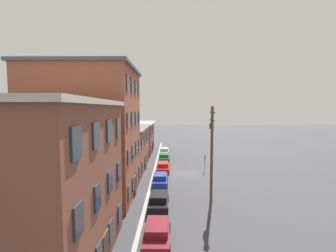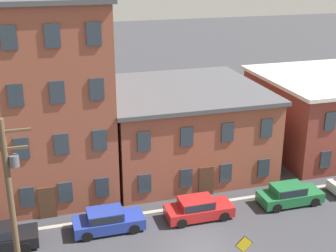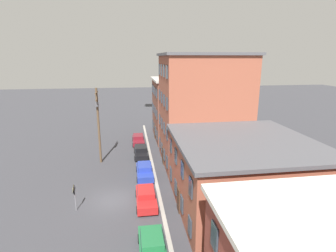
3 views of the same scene
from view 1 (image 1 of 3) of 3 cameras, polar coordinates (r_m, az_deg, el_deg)
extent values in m
plane|color=#38383D|center=(33.74, 4.19, -11.96)|extent=(200.00, 200.00, 0.00)
cube|color=#9E998E|center=(33.74, -3.62, -11.82)|extent=(56.00, 0.36, 0.16)
cube|color=brown|center=(15.92, -32.32, -13.25)|extent=(9.85, 9.03, 9.76)
cube|color=#B7B2A8|center=(15.23, -33.11, 5.14)|extent=(10.35, 9.53, 0.30)
cube|color=#2D3842|center=(10.83, -21.76, -21.33)|extent=(0.90, 0.10, 1.40)
cube|color=#2D3842|center=(9.88, -22.31, -4.05)|extent=(0.90, 0.10, 1.40)
cube|color=#2D3842|center=(12.95, -17.46, -16.82)|extent=(0.90, 0.10, 1.40)
cube|color=#2D3842|center=(12.17, -17.81, -2.38)|extent=(0.90, 0.10, 1.40)
cube|color=#2D3842|center=(16.47, -14.27, -24.39)|extent=(0.90, 0.10, 1.40)
cube|color=#2D3842|center=(15.18, -14.51, -13.55)|extent=(0.90, 0.10, 1.40)
cube|color=#2D3842|center=(14.51, -14.76, -1.24)|extent=(0.90, 0.10, 1.40)
cube|color=#2D3842|center=(18.60, -12.20, -20.81)|extent=(0.90, 0.10, 1.40)
cube|color=#2D3842|center=(17.46, -12.38, -11.11)|extent=(0.90, 0.10, 1.40)
cube|color=#2D3842|center=(16.89, -12.56, -0.41)|extent=(0.90, 0.10, 1.40)
cube|color=#472D1E|center=(15.72, -15.52, -28.17)|extent=(1.10, 0.10, 2.20)
cube|color=brown|center=(25.69, -19.66, -1.94)|extent=(9.61, 9.95, 13.57)
cube|color=#4C4C51|center=(25.88, -20.08, 13.50)|extent=(10.11, 10.45, 0.30)
cube|color=#2D3842|center=(22.15, -9.85, -16.33)|extent=(0.90, 0.10, 1.40)
cube|color=#2D3842|center=(21.18, -9.98, -7.72)|extent=(0.90, 0.10, 1.40)
cube|color=#2D3842|center=(20.74, -10.10, 1.48)|extent=(0.90, 0.10, 1.40)
cube|color=#2D3842|center=(20.84, -10.23, 10.83)|extent=(0.90, 0.10, 1.40)
cube|color=#2D3842|center=(24.37, -8.81, -14.35)|extent=(0.90, 0.10, 1.40)
cube|color=#2D3842|center=(23.50, -8.91, -6.50)|extent=(0.90, 0.10, 1.40)
cube|color=#2D3842|center=(23.10, -9.01, 1.79)|extent=(0.90, 0.10, 1.40)
cube|color=#2D3842|center=(23.19, -9.11, 10.19)|extent=(0.90, 0.10, 1.40)
cube|color=#2D3842|center=(26.63, -7.95, -12.70)|extent=(0.90, 0.10, 1.40)
cube|color=#2D3842|center=(25.83, -8.03, -5.49)|extent=(0.90, 0.10, 1.40)
cube|color=#2D3842|center=(25.47, -8.11, 2.05)|extent=(0.90, 0.10, 1.40)
cube|color=#2D3842|center=(25.55, -8.20, 9.67)|extent=(0.90, 0.10, 1.40)
cube|color=#2D3842|center=(28.91, -7.24, -11.31)|extent=(0.90, 0.10, 1.40)
cube|color=#2D3842|center=(28.18, -7.30, -4.65)|extent=(0.90, 0.10, 1.40)
cube|color=#2D3842|center=(27.84, -7.37, 2.26)|extent=(0.90, 0.10, 1.40)
cube|color=#2D3842|center=(27.92, -7.44, 9.23)|extent=(0.90, 0.10, 1.40)
cube|color=#472D1E|center=(25.69, -8.34, -14.76)|extent=(1.10, 0.10, 2.20)
cube|color=brown|center=(36.82, -14.58, -5.73)|extent=(11.98, 11.32, 6.21)
cube|color=#4C4C51|center=(36.39, -14.68, -0.68)|extent=(12.48, 11.82, 0.30)
cube|color=#2D3842|center=(31.74, -6.51, -10.13)|extent=(0.90, 0.10, 1.40)
cube|color=#2D3842|center=(31.11, -6.56, -4.58)|extent=(0.90, 0.10, 1.40)
cube|color=#2D3842|center=(34.63, -5.90, -8.89)|extent=(0.90, 0.10, 1.40)
cube|color=#2D3842|center=(34.05, -5.94, -3.79)|extent=(0.90, 0.10, 1.40)
cube|color=#2D3842|center=(37.53, -5.38, -7.83)|extent=(0.90, 0.10, 1.40)
cube|color=#2D3842|center=(37.00, -5.42, -3.13)|extent=(0.90, 0.10, 1.40)
cube|color=#2D3842|center=(40.45, -4.94, -6.93)|extent=(0.90, 0.10, 1.40)
cube|color=#2D3842|center=(39.95, -4.97, -2.56)|extent=(0.90, 0.10, 1.40)
cube|color=#472D1E|center=(36.18, -5.62, -9.04)|extent=(1.10, 0.10, 2.20)
cube|color=brown|center=(49.70, -10.46, -3.03)|extent=(10.98, 11.14, 6.23)
cube|color=silver|center=(49.38, -10.51, 0.73)|extent=(11.48, 11.64, 0.30)
cube|color=#2D3842|center=(45.57, -4.32, -5.63)|extent=(0.90, 0.10, 1.40)
cube|color=#2D3842|center=(45.13, -4.34, -1.73)|extent=(0.90, 0.10, 1.40)
cube|color=#2D3842|center=(49.17, -3.95, -4.88)|extent=(0.90, 0.10, 1.40)
cube|color=#2D3842|center=(48.76, -3.97, -1.26)|extent=(0.90, 0.10, 1.40)
cube|color=#2D3842|center=(52.77, -3.64, -4.24)|extent=(0.90, 0.10, 1.40)
cube|color=#2D3842|center=(52.39, -3.66, -0.87)|extent=(0.90, 0.10, 1.40)
cube|color=#472D1E|center=(49.24, -3.95, -5.41)|extent=(1.10, 0.10, 2.20)
cube|color=maroon|center=(17.87, -2.81, -25.80)|extent=(4.40, 1.80, 0.70)
cube|color=maroon|center=(17.39, -2.86, -24.35)|extent=(2.20, 1.51, 0.55)
cube|color=#1E232D|center=(17.39, -2.86, -24.35)|extent=(2.02, 1.58, 0.48)
cylinder|color=black|center=(19.29, -5.30, -24.05)|extent=(0.66, 0.22, 0.66)
cylinder|color=black|center=(19.21, 0.24, -24.17)|extent=(0.66, 0.22, 0.66)
cylinder|color=black|center=(16.82, -6.44, -28.75)|extent=(0.66, 0.22, 0.66)
cylinder|color=black|center=(16.72, 0.18, -28.94)|extent=(0.66, 0.22, 0.66)
cube|color=black|center=(22.92, -2.41, -18.67)|extent=(4.40, 1.80, 0.70)
cube|color=black|center=(22.50, -2.44, -17.41)|extent=(2.20, 1.51, 0.55)
cube|color=#1E232D|center=(22.50, -2.44, -17.41)|extent=(2.02, 1.58, 0.48)
cylinder|color=black|center=(24.39, -4.32, -17.72)|extent=(0.66, 0.22, 0.66)
cylinder|color=black|center=(24.31, -0.12, -17.78)|extent=(0.66, 0.22, 0.66)
cylinder|color=black|center=(21.74, -5.01, -20.60)|extent=(0.66, 0.22, 0.66)
cylinder|color=black|center=(21.66, -0.22, -20.69)|extent=(0.66, 0.22, 0.66)
cube|color=#233899|center=(28.98, -2.03, -13.64)|extent=(4.40, 1.80, 0.70)
cube|color=#233899|center=(28.60, -2.05, -12.58)|extent=(2.20, 1.51, 0.55)
cube|color=#1E232D|center=(28.60, -2.05, -12.58)|extent=(2.02, 1.58, 0.48)
cylinder|color=black|center=(30.46, -3.54, -13.13)|extent=(0.66, 0.22, 0.66)
cylinder|color=black|center=(30.39, -0.26, -13.16)|extent=(0.66, 0.22, 0.66)
cylinder|color=black|center=(27.72, -3.98, -14.94)|extent=(0.66, 0.22, 0.66)
cylinder|color=black|center=(27.64, -0.34, -14.99)|extent=(0.66, 0.22, 0.66)
cube|color=#B21E1E|center=(34.65, -1.24, -10.60)|extent=(4.40, 1.80, 0.70)
cube|color=#B21E1E|center=(34.30, -1.26, -9.68)|extent=(2.20, 1.51, 0.55)
cube|color=#1E232D|center=(34.30, -1.26, -9.68)|extent=(2.02, 1.58, 0.48)
cylinder|color=black|center=(36.13, -2.54, -10.30)|extent=(0.66, 0.22, 0.66)
cylinder|color=black|center=(36.09, 0.20, -10.31)|extent=(0.66, 0.22, 0.66)
cylinder|color=black|center=(33.34, -2.81, -11.57)|extent=(0.66, 0.22, 0.66)
cylinder|color=black|center=(33.29, 0.17, -11.59)|extent=(0.66, 0.22, 0.66)
cube|color=#1E6638|center=(41.16, -0.96, -8.17)|extent=(4.40, 1.80, 0.70)
cube|color=#1E6638|center=(40.83, -0.97, -7.38)|extent=(2.20, 1.51, 0.55)
cube|color=#1E232D|center=(40.83, -0.97, -7.38)|extent=(2.02, 1.58, 0.48)
cylinder|color=black|center=(42.65, -2.06, -8.00)|extent=(0.66, 0.22, 0.66)
cylinder|color=black|center=(42.61, 0.25, -8.01)|extent=(0.66, 0.22, 0.66)
cylinder|color=black|center=(39.82, -2.25, -8.90)|extent=(0.66, 0.22, 0.66)
cylinder|color=black|center=(39.78, 0.22, -8.91)|extent=(0.66, 0.22, 0.66)
cube|color=#B7B7BC|center=(46.78, -0.91, -6.63)|extent=(4.40, 1.80, 0.70)
cube|color=#B7B7BC|center=(46.46, -0.92, -5.92)|extent=(2.20, 1.51, 0.55)
cube|color=#1E232D|center=(46.46, -0.92, -5.92)|extent=(2.02, 1.58, 0.48)
cylinder|color=black|center=(48.27, -1.88, -6.53)|extent=(0.66, 0.22, 0.66)
cylinder|color=black|center=(48.23, 0.15, -6.54)|extent=(0.66, 0.22, 0.66)
cylinder|color=black|center=(45.43, -2.04, -7.23)|extent=(0.66, 0.22, 0.66)
cylinder|color=black|center=(45.38, 0.12, -7.24)|extent=(0.66, 0.22, 0.66)
cylinder|color=slate|center=(35.04, 9.28, -9.36)|extent=(0.08, 0.08, 2.39)
cube|color=yellow|center=(34.85, 9.34, -8.00)|extent=(0.96, 0.03, 0.96)
cube|color=black|center=(34.85, 9.33, -8.00)|extent=(1.03, 0.02, 1.03)
cylinder|color=brown|center=(23.23, 11.04, -7.18)|extent=(0.28, 0.28, 9.76)
cube|color=brown|center=(22.76, 11.21, 3.43)|extent=(2.40, 0.12, 0.12)
cube|color=brown|center=(22.79, 11.18, 1.42)|extent=(2.00, 0.12, 0.12)
cylinder|color=#515156|center=(23.17, 10.99, -0.02)|extent=(0.44, 0.44, 0.55)
camera|label=2|loc=(34.66, 46.47, 14.32)|focal=50.00mm
camera|label=3|loc=(55.61, 0.60, 8.35)|focal=28.00mm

